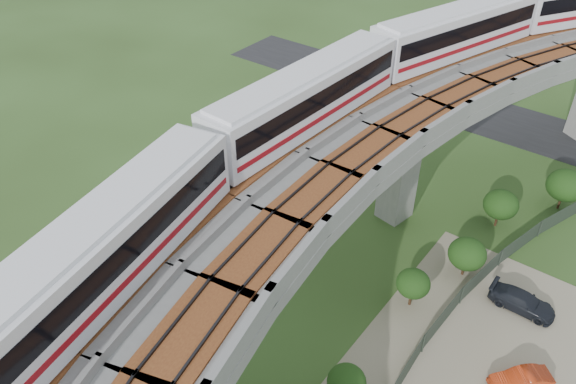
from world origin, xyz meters
name	(u,v)px	position (x,y,z in m)	size (l,w,h in m)	color
ground	(305,288)	(0.00, 0.00, 0.00)	(160.00, 160.00, 0.00)	#30491D
asphalt_road	(480,114)	(0.00, 30.00, 0.01)	(60.00, 8.00, 0.03)	#232326
viaduct	(366,201)	(3.84, 0.00, 9.05)	(19.58, 73.98, 11.40)	#99968E
metro_train	(408,73)	(1.06, 9.20, 12.31)	(15.66, 60.57, 3.64)	white
fence	(444,355)	(9.75, 0.00, 0.75)	(3.87, 38.73, 1.50)	#2D382D
tree_1	(566,185)	(10.79, 19.00, 2.21)	(2.87, 2.87, 3.44)	#382314
tree_2	(501,204)	(7.64, 13.97, 2.00)	(2.55, 2.55, 3.09)	#382314
tree_3	(467,254)	(7.77, 7.54, 1.89)	(2.52, 2.52, 2.96)	#382314
tree_4	(413,284)	(6.18, 2.90, 1.92)	(2.14, 2.14, 2.83)	#382314
tree_5	(347,382)	(6.60, -5.44, 1.64)	(2.10, 2.10, 2.54)	#382314
car_red	(521,380)	(13.84, 1.13, 0.61)	(1.20, 3.44, 1.13)	#B33010
car_dark	(522,301)	(11.95, 6.89, 0.63)	(1.66, 4.09, 1.19)	black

